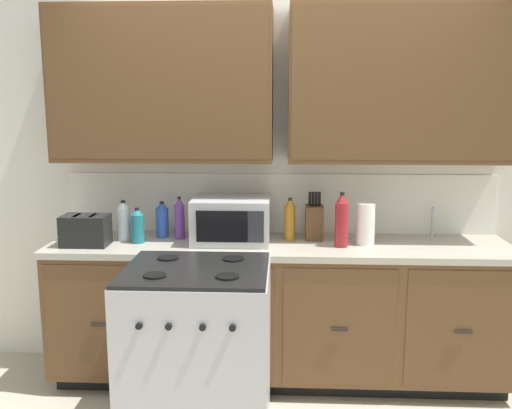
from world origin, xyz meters
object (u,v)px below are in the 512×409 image
Objects in this scene: microwave at (231,220)px; bottle_violet at (180,218)px; bottle_amber at (290,220)px; bottle_blue at (162,220)px; knife_block at (314,222)px; bottle_clear at (124,221)px; bottle_teal at (138,226)px; bottle_red at (342,220)px; toaster at (86,230)px; paper_towel_roll at (365,224)px; stove_range at (198,352)px.

microwave is 1.74× the size of bottle_violet.
bottle_amber reaches higher than bottle_blue.
knife_block is 1.21m from bottle_clear.
bottle_teal is at bearing -127.56° from bottle_blue.
knife_block is at bearing 12.00° from bottle_amber.
bottle_red is 1.27m from bottle_teal.
bottle_blue is (-0.83, 0.05, -0.02)m from bottle_amber.
bottle_red is (1.57, 0.05, 0.07)m from toaster.
bottle_red is at bearing -156.45° from paper_towel_roll.
paper_towel_roll is (1.72, 0.12, 0.03)m from toaster.
bottle_teal is at bearing -178.72° from paper_towel_roll.
paper_towel_roll is at bearing -9.63° from bottle_amber.
microwave is 1.85× the size of paper_towel_roll.
toaster is at bearing -178.15° from bottle_red.
knife_block is at bearing 160.09° from paper_towel_roll.
bottle_blue is 0.20m from bottle_teal.
bottle_blue is at bearing 166.31° from microwave.
toaster is at bearing -143.86° from bottle_clear.
toaster is (-0.89, -0.13, -0.04)m from microwave.
stove_range is 4.24× the size of bottle_teal.
bottle_red is 1.03m from bottle_violet.
knife_block is 0.16m from bottle_amber.
stove_range is at bearing -49.36° from bottle_clear.
knife_block is (1.41, 0.23, 0.02)m from toaster.
bottle_amber reaches higher than bottle_clear.
microwave is (0.13, 0.64, 0.59)m from stove_range.
bottle_blue is at bearing 52.44° from bottle_teal.
bottle_clear is (-0.35, -0.06, -0.01)m from bottle_violet.
microwave is 0.90m from toaster.
bottle_violet is at bearing 175.77° from paper_towel_roll.
stove_range is 3.39× the size of toaster.
knife_block is 1.20× the size of bottle_clear.
bottle_amber is 0.83m from bottle_blue.
toaster is 1.27m from bottle_amber.
paper_towel_roll is 1.16× the size of bottle_teal.
bottle_clear is (-0.10, 0.06, 0.02)m from bottle_teal.
bottle_violet is 1.06× the size of bottle_clear.
bottle_violet reaches higher than paper_towel_roll.
bottle_violet is at bearing 167.89° from microwave.
toaster is at bearing -170.73° from knife_block.
bottle_clear is at bearing 150.50° from bottle_teal.
paper_towel_roll is 1.30m from bottle_blue.
stove_range is 1.16m from bottle_red.
paper_towel_roll reaches higher than bottle_teal.
stove_range is 1.98× the size of microwave.
knife_block is at bearing 7.40° from bottle_teal.
bottle_teal is (-1.11, -0.14, -0.01)m from knife_block.
bottle_blue is 1.06× the size of bottle_teal.
bottle_violet is (-0.86, -0.03, 0.02)m from knife_block.
bottle_clear is at bearing -175.97° from knife_block.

